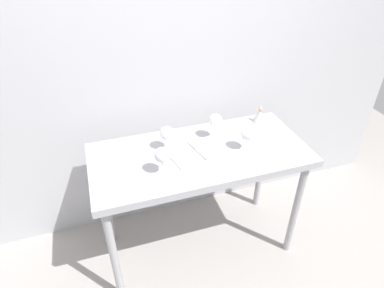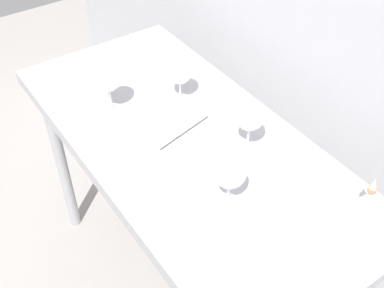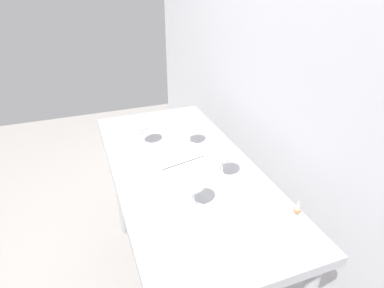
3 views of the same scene
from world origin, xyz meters
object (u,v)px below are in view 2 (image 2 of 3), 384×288
object	(u,v)px
open_notebook	(184,134)
decanter_funnel	(367,202)
wine_glass_far_right	(250,118)
wine_glass_near_right	(230,174)
tasting_sheet_lower	(285,206)
tasting_sheet_upper	(159,70)
wine_glass_far_left	(180,72)
wine_glass_near_left	(108,80)

from	to	relation	value
open_notebook	decanter_funnel	size ratio (longest dim) A/B	2.75
wine_glass_far_right	wine_glass_near_right	size ratio (longest dim) A/B	1.08
wine_glass_far_right	open_notebook	bearing A→B (deg)	-144.19
open_notebook	tasting_sheet_lower	distance (m)	0.42
wine_glass_far_right	tasting_sheet_upper	size ratio (longest dim) A/B	0.88
wine_glass_far_right	wine_glass_far_left	world-z (taller)	wine_glass_far_right
wine_glass_far_right	wine_glass_far_left	size ratio (longest dim) A/B	1.09
wine_glass_far_right	wine_glass_far_left	xyz separation A→B (m)	(-0.34, -0.03, -0.01)
wine_glass_far_right	decanter_funnel	world-z (taller)	wine_glass_far_right
wine_glass_near_left	decanter_funnel	distance (m)	0.89
wine_glass_far_left	wine_glass_near_right	distance (m)	0.51
wine_glass_far_left	decanter_funnel	bearing A→B (deg)	10.06
wine_glass_near_left	open_notebook	xyz separation A→B (m)	(0.25, 0.13, -0.12)
wine_glass_near_left	tasting_sheet_upper	size ratio (longest dim) A/B	0.86
wine_glass_near_left	tasting_sheet_upper	xyz separation A→B (m)	(-0.12, 0.26, -0.13)
wine_glass_far_left	tasting_sheet_upper	xyz separation A→B (m)	(-0.20, 0.03, -0.11)
wine_glass_near_right	decanter_funnel	xyz separation A→B (m)	(0.25, 0.29, -0.07)
open_notebook	tasting_sheet_lower	bearing A→B (deg)	-3.77
wine_glass_far_left	decanter_funnel	size ratio (longest dim) A/B	1.18
wine_glass_near_left	tasting_sheet_lower	size ratio (longest dim) A/B	0.70
wine_glass_far_right	tasting_sheet_upper	xyz separation A→B (m)	(-0.54, 0.01, -0.13)
wine_glass_near_right	tasting_sheet_lower	size ratio (longest dim) A/B	0.66
tasting_sheet_upper	decanter_funnel	world-z (taller)	decanter_funnel
wine_glass_far_right	wine_glass_near_right	distance (m)	0.23
wine_glass_far_right	tasting_sheet_lower	bearing A→B (deg)	-14.00
open_notebook	tasting_sheet_upper	bearing A→B (deg)	148.27
wine_glass_far_left	open_notebook	bearing A→B (deg)	-29.67
tasting_sheet_upper	decanter_funnel	xyz separation A→B (m)	(0.93, 0.10, 0.05)
wine_glass_far_left	wine_glass_near_right	world-z (taller)	wine_glass_near_right
tasting_sheet_lower	decanter_funnel	world-z (taller)	decanter_funnel
open_notebook	decanter_funnel	bearing A→B (deg)	9.42
open_notebook	decanter_funnel	distance (m)	0.61
wine_glass_far_right	wine_glass_near_left	size ratio (longest dim) A/B	1.02
wine_glass_near_right	tasting_sheet_upper	world-z (taller)	wine_glass_near_right
wine_glass_far_right	wine_glass_near_right	world-z (taller)	wine_glass_far_right
wine_glass_far_right	tasting_sheet_upper	world-z (taller)	wine_glass_far_right
open_notebook	tasting_sheet_upper	world-z (taller)	open_notebook
wine_glass_far_left	tasting_sheet_lower	distance (m)	0.60
wine_glass_far_left	open_notebook	distance (m)	0.22
decanter_funnel	wine_glass_far_right	bearing A→B (deg)	-165.47
open_notebook	decanter_funnel	xyz separation A→B (m)	(0.56, 0.22, 0.04)
wine_glass_near_left	tasting_sheet_lower	xyz separation A→B (m)	(0.67, 0.20, -0.13)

